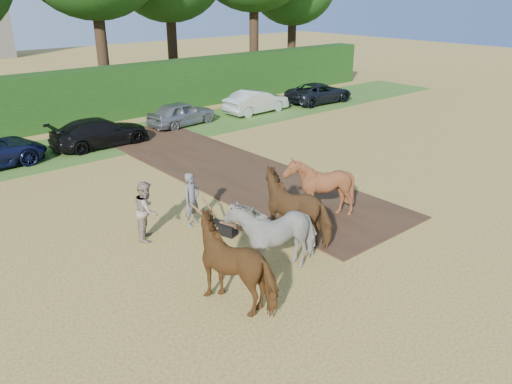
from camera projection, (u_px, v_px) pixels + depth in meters
name	position (u px, v px, depth m)	size (l,w,h in m)	color
ground	(322.00, 236.00, 15.50)	(120.00, 120.00, 0.00)	gold
earth_strip	(224.00, 168.00, 21.33)	(4.50, 17.00, 0.05)	#472D1C
grass_verge	(118.00, 140.00, 25.37)	(50.00, 5.00, 0.03)	#38601E
hedgerow	(79.00, 98.00, 27.99)	(46.00, 1.60, 3.00)	#14380F
spectator_near	(147.00, 210.00, 15.05)	(0.89, 0.70, 1.84)	#B8A791
plough_team	(283.00, 218.00, 14.24)	(7.09, 5.95, 2.12)	brown
parked_cars	(133.00, 125.00, 25.45)	(35.63, 3.11, 1.43)	silver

